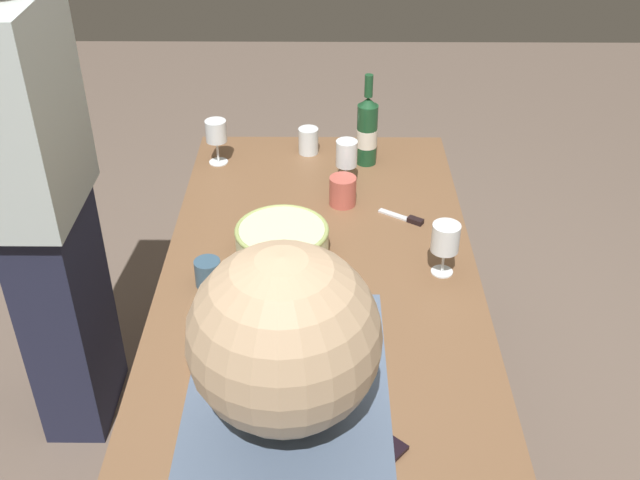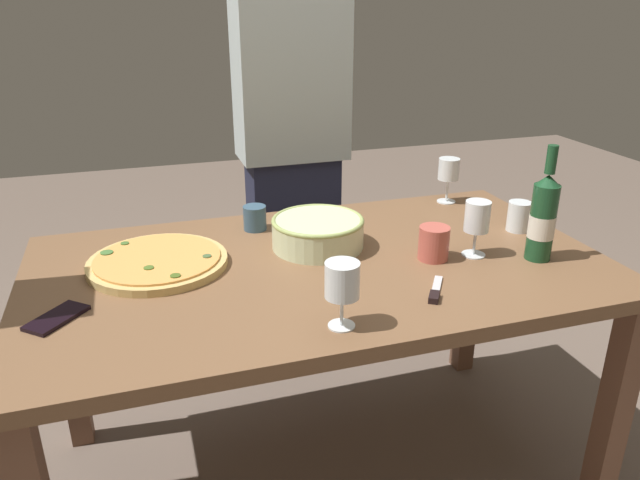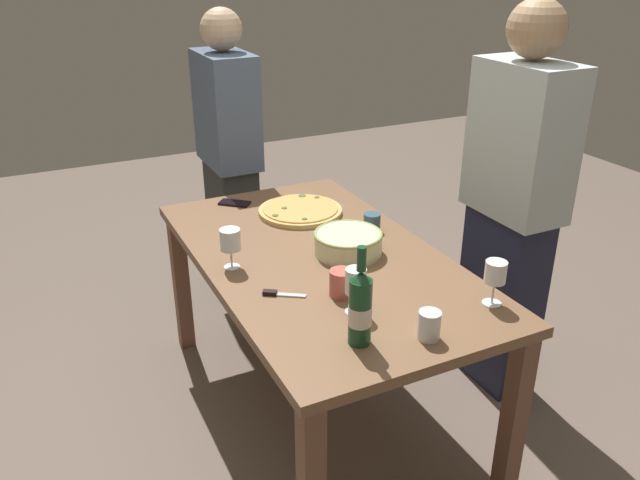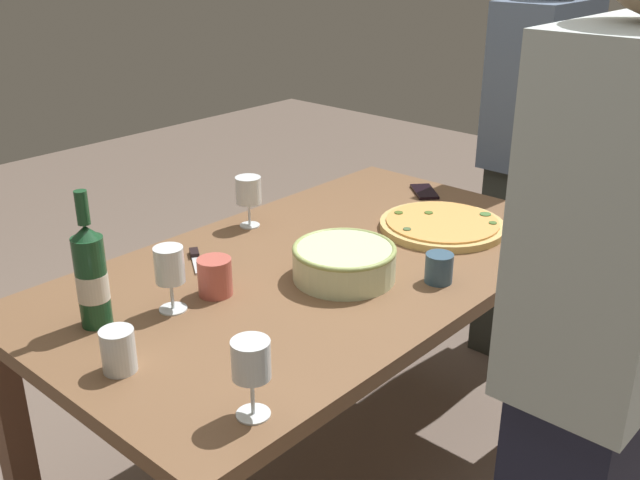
% 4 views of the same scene
% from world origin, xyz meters
% --- Properties ---
extents(ground_plane, '(8.00, 8.00, 0.00)m').
position_xyz_m(ground_plane, '(0.00, 0.00, 0.00)').
color(ground_plane, '#6B5A4F').
extents(dining_table, '(1.60, 0.90, 0.75)m').
position_xyz_m(dining_table, '(0.00, 0.00, 0.66)').
color(dining_table, brown).
rests_on(dining_table, ground).
extents(pizza, '(0.38, 0.38, 0.03)m').
position_xyz_m(pizza, '(-0.43, 0.11, 0.76)').
color(pizza, tan).
rests_on(pizza, dining_table).
extents(serving_bowl, '(0.27, 0.27, 0.09)m').
position_xyz_m(serving_bowl, '(0.03, 0.11, 0.80)').
color(serving_bowl, beige).
rests_on(serving_bowl, dining_table).
extents(wine_bottle, '(0.07, 0.07, 0.33)m').
position_xyz_m(wine_bottle, '(0.60, -0.16, 0.88)').
color(wine_bottle, '#194626').
rests_on(wine_bottle, dining_table).
extents(wine_glass_near_pizza, '(0.08, 0.08, 0.16)m').
position_xyz_m(wine_glass_near_pizza, '(-0.06, -0.35, 0.86)').
color(wine_glass_near_pizza, white).
rests_on(wine_glass_near_pizza, dining_table).
extents(wine_glass_by_bottle, '(0.07, 0.07, 0.16)m').
position_xyz_m(wine_glass_by_bottle, '(0.59, 0.37, 0.86)').
color(wine_glass_by_bottle, white).
rests_on(wine_glass_by_bottle, dining_table).
extents(wine_glass_far_left, '(0.07, 0.07, 0.16)m').
position_xyz_m(wine_glass_far_left, '(0.44, -0.08, 0.86)').
color(wine_glass_far_left, white).
rests_on(wine_glass_far_left, dining_table).
extents(cup_amber, '(0.07, 0.07, 0.08)m').
position_xyz_m(cup_amber, '(-0.12, 0.31, 0.79)').
color(cup_amber, '#36546B').
rests_on(cup_amber, dining_table).
extents(cup_ceramic, '(0.07, 0.07, 0.09)m').
position_xyz_m(cup_ceramic, '(0.67, 0.05, 0.80)').
color(cup_ceramic, white).
rests_on(cup_ceramic, dining_table).
extents(cup_spare, '(0.09, 0.09, 0.10)m').
position_xyz_m(cup_spare, '(0.31, -0.07, 0.80)').
color(cup_spare, '#BE574A').
rests_on(cup_spare, dining_table).
extents(cell_phone, '(0.15, 0.15, 0.01)m').
position_xyz_m(cell_phone, '(-0.68, -0.12, 0.76)').
color(cell_phone, black).
rests_on(cell_phone, dining_table).
extents(pizza_knife, '(0.10, 0.14, 0.02)m').
position_xyz_m(pizza_knife, '(0.22, -0.27, 0.76)').
color(pizza_knife, silver).
rests_on(pizza_knife, dining_table).
extents(person_host, '(0.42, 0.24, 1.70)m').
position_xyz_m(person_host, '(0.15, 0.83, 0.86)').
color(person_host, '#21233A').
rests_on(person_host, ground).
extents(person_guest_left, '(0.44, 0.24, 1.59)m').
position_xyz_m(person_guest_left, '(-1.18, 0.03, 0.80)').
color(person_guest_left, '#2E332D').
rests_on(person_guest_left, ground).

